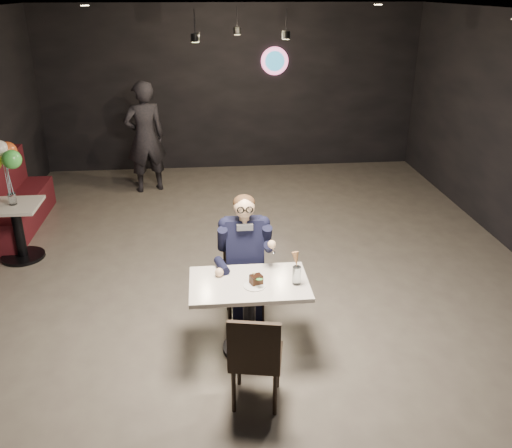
{
  "coord_description": "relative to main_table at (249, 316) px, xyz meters",
  "views": [
    {
      "loc": [
        -0.53,
        -5.72,
        3.25
      ],
      "look_at": [
        -0.05,
        -0.77,
        1.07
      ],
      "focal_mm": 38.0,
      "sensor_mm": 36.0,
      "label": 1
    }
  ],
  "objects": [
    {
      "name": "floor",
      "position": [
        0.17,
        1.37,
        -0.38
      ],
      "size": [
        9.0,
        9.0,
        0.0
      ],
      "primitive_type": "plane",
      "color": "#6F675C",
      "rests_on": "ground"
    },
    {
      "name": "wall_sign",
      "position": [
        0.97,
        5.84,
        1.62
      ],
      "size": [
        0.5,
        0.06,
        0.5
      ],
      "primitive_type": null,
      "color": "pink",
      "rests_on": "floor"
    },
    {
      "name": "pendant_lights",
      "position": [
        0.17,
        3.37,
        2.51
      ],
      "size": [
        1.4,
        1.2,
        0.36
      ],
      "primitive_type": "cube",
      "color": "black",
      "rests_on": "floor"
    },
    {
      "name": "main_table",
      "position": [
        0.0,
        0.0,
        0.0
      ],
      "size": [
        1.1,
        0.7,
        0.75
      ],
      "primitive_type": "cube",
      "color": "white",
      "rests_on": "floor"
    },
    {
      "name": "chair_far",
      "position": [
        0.0,
        0.55,
        0.09
      ],
      "size": [
        0.42,
        0.46,
        0.92
      ],
      "primitive_type": "cube",
      "color": "black",
      "rests_on": "floor"
    },
    {
      "name": "chair_near",
      "position": [
        0.0,
        -0.7,
        0.09
      ],
      "size": [
        0.5,
        0.53,
        0.92
      ],
      "primitive_type": "cube",
      "rotation": [
        0.0,
        0.0,
        -0.2
      ],
      "color": "black",
      "rests_on": "floor"
    },
    {
      "name": "seated_man",
      "position": [
        0.0,
        0.55,
        0.34
      ],
      "size": [
        0.6,
        0.8,
        1.44
      ],
      "primitive_type": "cube",
      "color": "black",
      "rests_on": "floor"
    },
    {
      "name": "dessert_plate",
      "position": [
        0.04,
        -0.08,
        0.38
      ],
      "size": [
        0.2,
        0.2,
        0.01
      ],
      "primitive_type": "cylinder",
      "color": "white",
      "rests_on": "main_table"
    },
    {
      "name": "cake_slice",
      "position": [
        0.06,
        -0.05,
        0.42
      ],
      "size": [
        0.13,
        0.12,
        0.07
      ],
      "primitive_type": "cube",
      "rotation": [
        0.0,
        0.0,
        0.35
      ],
      "color": "black",
      "rests_on": "dessert_plate"
    },
    {
      "name": "mint_leaf",
      "position": [
        0.08,
        -0.12,
        0.47
      ],
      "size": [
        0.06,
        0.04,
        0.01
      ],
      "primitive_type": "ellipsoid",
      "color": "green",
      "rests_on": "cake_slice"
    },
    {
      "name": "sundae_glass",
      "position": [
        0.43,
        -0.07,
        0.46
      ],
      "size": [
        0.08,
        0.08,
        0.18
      ],
      "primitive_type": "cylinder",
      "color": "silver",
      "rests_on": "main_table"
    },
    {
      "name": "wafer_cone",
      "position": [
        0.42,
        -0.06,
        0.62
      ],
      "size": [
        0.08,
        0.08,
        0.13
      ],
      "primitive_type": "cone",
      "rotation": [
        0.0,
        0.0,
        0.26
      ],
      "color": "tan",
      "rests_on": "sundae_glass"
    },
    {
      "name": "booth_bench",
      "position": [
        -3.08,
        3.22,
        0.12
      ],
      "size": [
        0.5,
        1.99,
        0.99
      ],
      "primitive_type": "cube",
      "color": "#4F101F",
      "rests_on": "floor"
    },
    {
      "name": "side_table",
      "position": [
        -2.78,
        2.22,
        0.02
      ],
      "size": [
        0.62,
        0.62,
        0.78
      ],
      "primitive_type": "cube",
      "color": "white",
      "rests_on": "floor"
    },
    {
      "name": "balloon_vase",
      "position": [
        -2.78,
        2.22,
        0.45
      ],
      "size": [
        0.1,
        0.1,
        0.14
      ],
      "primitive_type": "cylinder",
      "color": "silver",
      "rests_on": "side_table"
    },
    {
      "name": "balloon_bunch",
      "position": [
        -2.78,
        2.22,
        0.87
      ],
      "size": [
        0.42,
        0.42,
        0.69
      ],
      "primitive_type": "cube",
      "color": "yellow",
      "rests_on": "balloon_vase"
    },
    {
      "name": "passerby",
      "position": [
        -1.35,
        4.67,
        0.56
      ],
      "size": [
        0.79,
        0.66,
        1.87
      ],
      "primitive_type": "imported",
      "rotation": [
        0.0,
        0.0,
        3.49
      ],
      "color": "black",
      "rests_on": "floor"
    }
  ]
}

